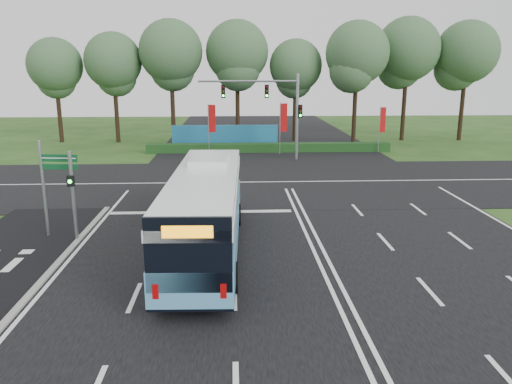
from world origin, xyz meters
TOP-DOWN VIEW (x-y plane):
  - ground at (0.00, 0.00)m, footprint 120.00×120.00m
  - road_main at (0.00, 0.00)m, footprint 20.00×120.00m
  - road_cross at (0.00, 12.00)m, footprint 120.00×14.00m
  - kerb_strip at (-10.10, -3.00)m, footprint 0.25×18.00m
  - city_bus at (-4.42, -0.72)m, footprint 2.97×12.49m
  - pedestrian_signal at (-10.20, 0.84)m, footprint 0.37×0.44m
  - street_sign at (-11.30, 1.46)m, footprint 1.69×0.31m
  - banner_flag_left at (-5.13, 23.26)m, footprint 0.66×0.10m
  - banner_flag_mid at (1.10, 23.22)m, footprint 0.67×0.17m
  - banner_flag_right at (10.04, 23.75)m, footprint 0.60×0.21m
  - traffic_light_gantry at (0.21, 20.50)m, footprint 8.41×0.28m
  - hedge at (0.00, 24.50)m, footprint 22.00×1.20m
  - blue_hoarding at (-4.00, 27.00)m, footprint 10.00×0.30m
  - eucalyptus_row at (1.58, 31.47)m, footprint 47.53×8.62m

SIDE VIEW (x-z plane):
  - ground at x=0.00m, z-range 0.00..0.00m
  - road_main at x=0.00m, z-range 0.00..0.04m
  - road_cross at x=0.00m, z-range 0.00..0.05m
  - kerb_strip at x=-10.10m, z-range 0.00..0.12m
  - hedge at x=0.00m, z-range 0.00..0.80m
  - blue_hoarding at x=-4.00m, z-range 0.00..2.20m
  - city_bus at x=-4.42m, z-range 0.01..3.58m
  - pedestrian_signal at x=-10.20m, z-range 0.19..4.17m
  - banner_flag_right at x=10.04m, z-range 0.65..4.80m
  - street_sign at x=-11.30m, z-range 0.54..4.91m
  - banner_flag_left at x=-5.13m, z-range 0.68..5.14m
  - banner_flag_mid at x=1.10m, z-range 0.69..5.25m
  - traffic_light_gantry at x=0.21m, z-range 1.16..8.16m
  - eucalyptus_row at x=1.58m, z-range 2.42..14.98m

